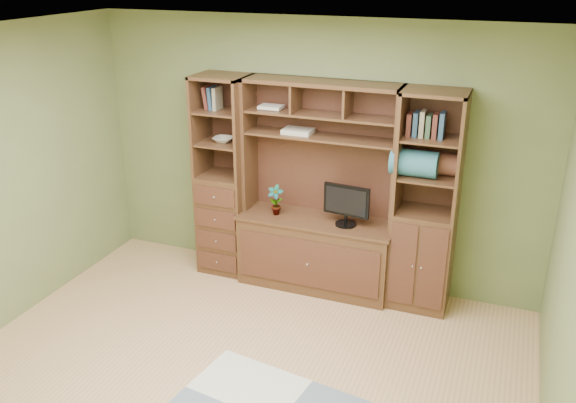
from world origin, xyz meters
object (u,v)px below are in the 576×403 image
at_px(center_hutch, 317,191).
at_px(left_tower, 224,177).
at_px(right_tower, 426,204).
at_px(monitor, 347,198).

relative_size(center_hutch, left_tower, 1.00).
height_order(center_hutch, right_tower, same).
distance_m(left_tower, right_tower, 2.02).
bearing_deg(monitor, right_tower, 11.91).
relative_size(left_tower, right_tower, 1.00).
relative_size(left_tower, monitor, 3.74).
bearing_deg(left_tower, right_tower, 0.00).
distance_m(center_hutch, monitor, 0.31).
xyz_separation_m(center_hutch, left_tower, (-1.00, 0.04, 0.00)).
height_order(center_hutch, left_tower, same).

